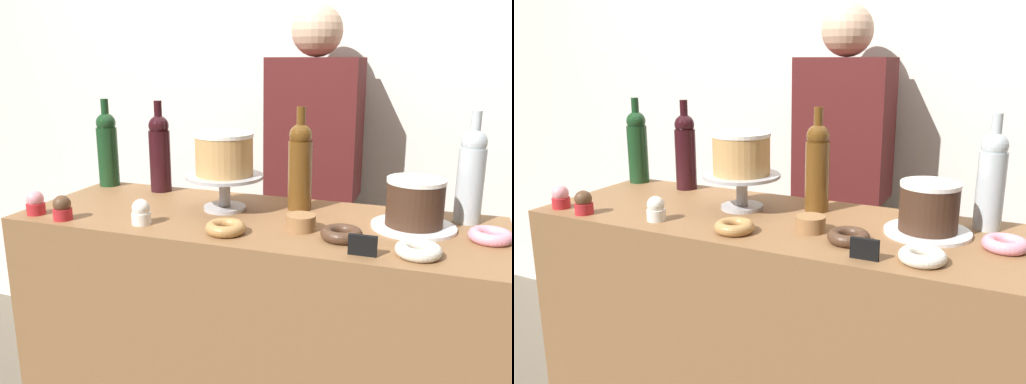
% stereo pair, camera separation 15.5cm
% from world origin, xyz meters
% --- Properties ---
extents(back_wall, '(6.00, 0.05, 2.60)m').
position_xyz_m(back_wall, '(0.00, 0.84, 1.30)').
color(back_wall, silver).
rests_on(back_wall, ground_plane).
extents(display_counter, '(1.45, 0.53, 0.93)m').
position_xyz_m(display_counter, '(0.00, 0.00, 0.46)').
color(display_counter, brown).
rests_on(display_counter, ground_plane).
extents(cake_stand_pedestal, '(0.25, 0.25, 0.11)m').
position_xyz_m(cake_stand_pedestal, '(-0.12, 0.05, 1.01)').
color(cake_stand_pedestal, '#B2B2B7').
rests_on(cake_stand_pedestal, display_counter).
extents(white_layer_cake, '(0.18, 0.18, 0.13)m').
position_xyz_m(white_layer_cake, '(-0.12, 0.05, 1.11)').
color(white_layer_cake, tan).
rests_on(white_layer_cake, cake_stand_pedestal).
extents(silver_serving_platter, '(0.24, 0.24, 0.01)m').
position_xyz_m(silver_serving_platter, '(0.45, 0.05, 0.93)').
color(silver_serving_platter, white).
rests_on(silver_serving_platter, display_counter).
extents(chocolate_round_cake, '(0.16, 0.16, 0.13)m').
position_xyz_m(chocolate_round_cake, '(0.45, 0.05, 1.00)').
color(chocolate_round_cake, '#3D2619').
rests_on(chocolate_round_cake, silver_serving_platter).
extents(wine_bottle_green, '(0.08, 0.08, 0.33)m').
position_xyz_m(wine_bottle_green, '(-0.67, 0.21, 1.07)').
color(wine_bottle_green, '#193D1E').
rests_on(wine_bottle_green, display_counter).
extents(wine_bottle_amber, '(0.08, 0.08, 0.33)m').
position_xyz_m(wine_bottle_amber, '(0.10, 0.14, 1.07)').
color(wine_bottle_amber, '#5B3814').
rests_on(wine_bottle_amber, display_counter).
extents(wine_bottle_dark_red, '(0.08, 0.08, 0.33)m').
position_xyz_m(wine_bottle_dark_red, '(-0.44, 0.20, 1.07)').
color(wine_bottle_dark_red, black).
rests_on(wine_bottle_dark_red, display_counter).
extents(wine_bottle_clear, '(0.08, 0.08, 0.33)m').
position_xyz_m(wine_bottle_clear, '(0.60, 0.17, 1.07)').
color(wine_bottle_clear, '#B2BCC1').
rests_on(wine_bottle_clear, display_counter).
extents(cupcake_vanilla, '(0.06, 0.06, 0.07)m').
position_xyz_m(cupcake_vanilla, '(-0.29, -0.17, 0.96)').
color(cupcake_vanilla, white).
rests_on(cupcake_vanilla, display_counter).
extents(cupcake_chocolate, '(0.06, 0.06, 0.07)m').
position_xyz_m(cupcake_chocolate, '(-0.54, -0.21, 0.96)').
color(cupcake_chocolate, red).
rests_on(cupcake_chocolate, display_counter).
extents(cupcake_strawberry, '(0.06, 0.06, 0.07)m').
position_xyz_m(cupcake_strawberry, '(-0.65, -0.19, 0.96)').
color(cupcake_strawberry, red).
rests_on(cupcake_strawberry, display_counter).
extents(donut_maple, '(0.11, 0.11, 0.03)m').
position_xyz_m(donut_maple, '(-0.03, -0.17, 0.94)').
color(donut_maple, '#B27F47').
rests_on(donut_maple, display_counter).
extents(donut_pink, '(0.11, 0.11, 0.03)m').
position_xyz_m(donut_pink, '(0.65, 0.01, 0.94)').
color(donut_pink, pink).
rests_on(donut_pink, display_counter).
extents(donut_chocolate, '(0.11, 0.11, 0.03)m').
position_xyz_m(donut_chocolate, '(0.28, -0.11, 0.94)').
color(donut_chocolate, '#472D1E').
rests_on(donut_chocolate, display_counter).
extents(donut_sugar, '(0.11, 0.11, 0.03)m').
position_xyz_m(donut_sugar, '(0.48, -0.17, 0.94)').
color(donut_sugar, silver).
rests_on(donut_sugar, display_counter).
extents(cookie_stack, '(0.08, 0.08, 0.04)m').
position_xyz_m(cookie_stack, '(0.16, -0.07, 0.95)').
color(cookie_stack, olive).
rests_on(cookie_stack, display_counter).
extents(price_sign_chalkboard, '(0.07, 0.01, 0.05)m').
position_xyz_m(price_sign_chalkboard, '(0.35, -0.21, 0.95)').
color(price_sign_chalkboard, black).
rests_on(price_sign_chalkboard, display_counter).
extents(barista_figure, '(0.36, 0.22, 1.60)m').
position_xyz_m(barista_figure, '(0.03, 0.62, 0.84)').
color(barista_figure, black).
rests_on(barista_figure, ground_plane).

